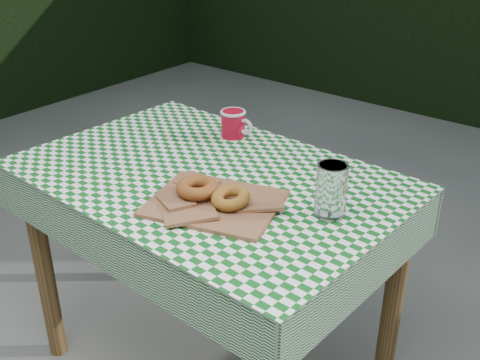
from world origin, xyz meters
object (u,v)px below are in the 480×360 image
coffee_mug (233,124)px  drinking_glass (331,191)px  table (211,281)px  paper_bag (215,202)px

coffee_mug → drinking_glass: drinking_glass is taller
table → paper_bag: (0.14, -0.13, 0.39)m
coffee_mug → drinking_glass: size_ratio=1.12×
table → coffee_mug: coffee_mug is taller
table → drinking_glass: bearing=4.8°
paper_bag → coffee_mug: bearing=123.7°
table → coffee_mug: (-0.12, 0.27, 0.43)m
paper_bag → drinking_glass: bearing=28.9°
coffee_mug → paper_bag: bearing=-59.9°
table → paper_bag: bearing=-40.1°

